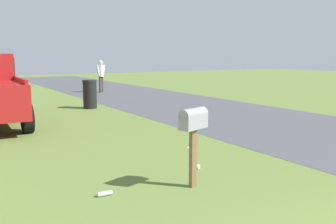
# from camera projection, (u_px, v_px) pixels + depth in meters

# --- Properties ---
(road_asphalt) EXTENTS (60.00, 5.64, 0.01)m
(road_asphalt) POSITION_uv_depth(u_px,v_px,m) (306.00, 130.00, 10.39)
(road_asphalt) COLOR #47474C
(road_asphalt) RESTS_ON ground
(mailbox) EXTENTS (0.35, 0.55, 1.25)m
(mailbox) POSITION_uv_depth(u_px,v_px,m) (193.00, 124.00, 5.80)
(mailbox) COLOR brown
(mailbox) RESTS_ON ground
(trash_bin) EXTENTS (0.55, 0.55, 1.10)m
(trash_bin) POSITION_uv_depth(u_px,v_px,m) (90.00, 94.00, 14.61)
(trash_bin) COLOR black
(trash_bin) RESTS_ON ground
(pedestrian) EXTENTS (0.30, 0.55, 1.76)m
(pedestrian) POSITION_uv_depth(u_px,v_px,m) (101.00, 74.00, 20.72)
(pedestrian) COLOR #4C4238
(pedestrian) RESTS_ON ground
(litter_cup_far_scatter) EXTENTS (0.12, 0.11, 0.08)m
(litter_cup_far_scatter) POSITION_uv_depth(u_px,v_px,m) (197.00, 166.00, 6.89)
(litter_cup_far_scatter) COLOR white
(litter_cup_far_scatter) RESTS_ON ground
(litter_bottle_midfield_a) EXTENTS (0.08, 0.22, 0.07)m
(litter_bottle_midfield_a) POSITION_uv_depth(u_px,v_px,m) (105.00, 194.00, 5.56)
(litter_bottle_midfield_a) COLOR #B2D8BF
(litter_bottle_midfield_a) RESTS_ON ground
(litter_wrapper_midfield_b) EXTENTS (0.10, 0.13, 0.01)m
(litter_wrapper_midfield_b) POSITION_uv_depth(u_px,v_px,m) (190.00, 147.00, 8.46)
(litter_wrapper_midfield_b) COLOR silver
(litter_wrapper_midfield_b) RESTS_ON ground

